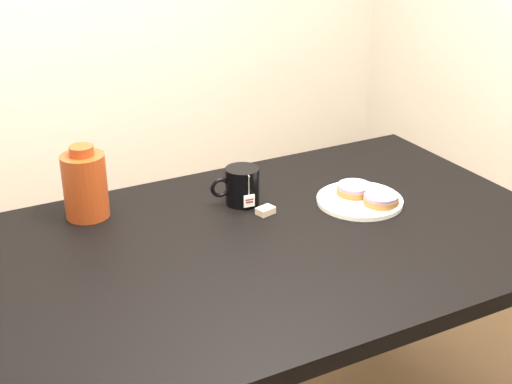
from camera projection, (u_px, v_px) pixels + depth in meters
table at (278, 265)px, 1.77m from camera, size 1.40×0.90×0.75m
plate at (360, 200)px, 1.90m from camera, size 0.23×0.23×0.02m
bagel_back at (354, 189)px, 1.92m from camera, size 0.12×0.12×0.03m
bagel_front at (381, 199)px, 1.86m from camera, size 0.12×0.12×0.03m
mug at (241, 186)px, 1.88m from camera, size 0.14×0.10×0.10m
teabag_pouch at (266, 211)px, 1.84m from camera, size 0.05×0.04×0.02m
bagel_package at (85, 185)px, 1.80m from camera, size 0.15×0.15×0.19m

